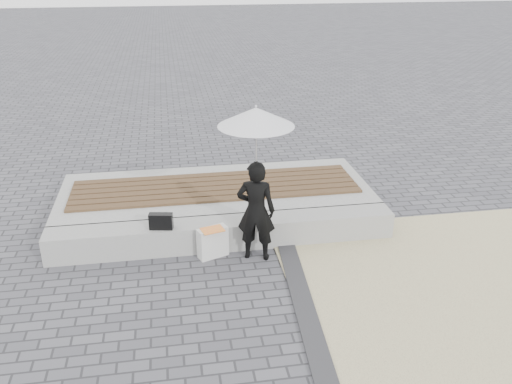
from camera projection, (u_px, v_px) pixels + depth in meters
The scene contains 11 objects.
ground at pixel (239, 310), 6.54m from camera, with size 80.00×80.00×0.00m, color #4F4F54.
terrazzo_zone at pixel (508, 308), 6.57m from camera, with size 5.00×5.00×0.02m, color #CCC08E.
edging_band at pixel (311, 328), 6.20m from camera, with size 0.25×5.20×0.04m, color #2E2E31.
seating_ledge at pixel (224, 233), 7.91m from camera, with size 5.00×0.45×0.40m, color gray.
timber_platform at pixel (216, 199), 8.99m from camera, with size 5.00×2.00×0.40m, color #A0A19C.
timber_decking at pixel (216, 187), 8.90m from camera, with size 4.60×1.20×0.04m, color brown, non-canonical shape.
woman at pixel (256, 211), 7.38m from camera, with size 0.52×0.34×1.44m, color black.
parasol at pixel (256, 117), 6.85m from camera, with size 0.98×0.98×1.26m.
handbag at pixel (161, 221), 7.55m from camera, with size 0.33×0.11×0.23m, color black.
canvas_tote at pixel (213, 242), 7.61m from camera, with size 0.42×0.18×0.44m, color silver.
magazine at pixel (213, 230), 7.48m from camera, with size 0.30×0.22×0.01m, color #FE4032.
Camera 1 is at (-0.69, -5.37, 3.95)m, focal length 38.29 mm.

